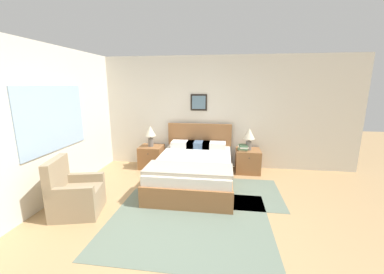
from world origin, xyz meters
name	(u,v)px	position (x,y,z in m)	size (l,w,h in m)	color
ground_plane	(182,233)	(0.00, 0.00, 0.00)	(16.00, 16.00, 0.00)	tan
wall_back	(202,113)	(0.00, 2.80, 1.30)	(7.07, 0.09, 2.60)	silver
wall_left	(73,119)	(-2.36, 1.36, 1.30)	(0.08, 5.17, 2.60)	silver
area_rug_main	(188,222)	(0.04, 0.27, 0.00)	(2.34, 1.94, 0.01)	slate
area_rug_bedside	(254,193)	(1.11, 1.35, 0.00)	(0.93, 1.31, 0.01)	slate
bed	(194,169)	(-0.05, 1.66, 0.30)	(1.50, 2.16, 1.05)	#936038
armchair	(75,195)	(-1.72, 0.29, 0.29)	(0.80, 0.79, 0.88)	#998466
nightstand_near_window	(152,157)	(-1.18, 2.46, 0.26)	(0.54, 0.54, 0.52)	#936038
nightstand_by_door	(248,161)	(1.07, 2.46, 0.26)	(0.54, 0.54, 0.52)	#936038
table_lamp_near_window	(150,133)	(-1.19, 2.45, 0.85)	(0.25, 0.25, 0.49)	slate
table_lamp_by_door	(249,136)	(1.07, 2.45, 0.85)	(0.25, 0.25, 0.49)	slate
book_thick_bottom	(243,149)	(0.95, 2.41, 0.54)	(0.20, 0.23, 0.03)	beige
book_hardcover_middle	(243,148)	(0.95, 2.41, 0.57)	(0.25, 0.29, 0.03)	#4C7551
book_novel_upper	(243,147)	(0.95, 2.41, 0.60)	(0.23, 0.28, 0.03)	silver
book_slim_near_top	(243,146)	(0.95, 2.41, 0.62)	(0.19, 0.24, 0.03)	#4C7551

